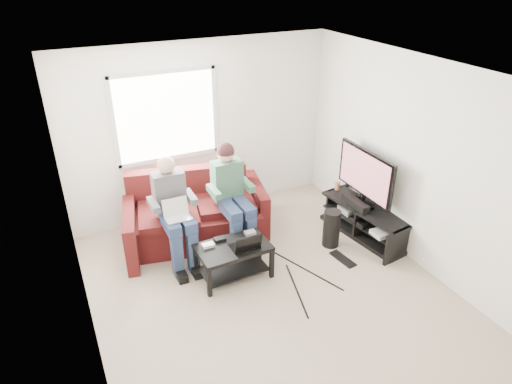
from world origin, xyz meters
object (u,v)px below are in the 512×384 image
sofa (196,216)px  coffee_table (233,254)px  tv_stand (364,223)px  end_table (248,202)px  subwoofer (331,228)px  tv (365,175)px

sofa → coffee_table: (0.12, -1.03, -0.02)m
coffee_table → tv_stand: bearing=0.8°
coffee_table → end_table: size_ratio=1.58×
coffee_table → subwoofer: subwoofer is taller
tv → end_table: 1.79m
sofa → end_table: bearing=11.0°
coffee_table → tv_stand: tv_stand is taller
tv_stand → end_table: 1.73m
tv_stand → subwoofer: (-0.56, 0.00, 0.06)m
coffee_table → subwoofer: (1.48, 0.03, -0.06)m
sofa → tv_stand: (2.16, -1.00, -0.13)m
tv → end_table: size_ratio=1.93×
tv_stand → tv: size_ratio=1.31×
tv → end_table: (-1.27, 1.08, -0.67)m
tv_stand → subwoofer: size_ratio=2.73×
end_table → subwoofer: bearing=-58.8°
subwoofer → tv_stand: bearing=-0.4°
tv_stand → end_table: (-1.27, 1.18, 0.05)m
sofa → coffee_table: size_ratio=2.44×
tv_stand → tv: bearing=91.5°
tv_stand → subwoofer: 0.56m
tv_stand → end_table: size_ratio=2.54×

